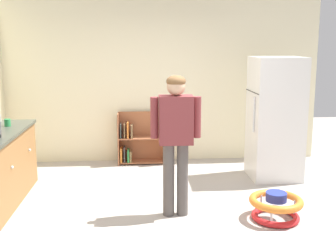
{
  "coord_description": "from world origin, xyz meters",
  "views": [
    {
      "loc": [
        -0.41,
        -4.49,
        1.98
      ],
      "look_at": [
        -0.06,
        0.39,
        1.11
      ],
      "focal_mm": 43.93,
      "sensor_mm": 36.0,
      "label": 1
    }
  ],
  "objects_px": {
    "refrigerator": "(275,118)",
    "baby_walker": "(276,206)",
    "bookshelf": "(139,141)",
    "green_cup": "(7,123)",
    "standing_person": "(176,132)"
  },
  "relations": [
    {
      "from": "refrigerator",
      "to": "baby_walker",
      "type": "distance_m",
      "value": 1.7
    },
    {
      "from": "refrigerator",
      "to": "bookshelf",
      "type": "relative_size",
      "value": 2.09
    },
    {
      "from": "bookshelf",
      "to": "baby_walker",
      "type": "xyz_separation_m",
      "value": [
        1.54,
        -2.35,
        -0.21
      ]
    },
    {
      "from": "standing_person",
      "to": "baby_walker",
      "type": "distance_m",
      "value": 1.41
    },
    {
      "from": "refrigerator",
      "to": "baby_walker",
      "type": "relative_size",
      "value": 2.95
    },
    {
      "from": "baby_walker",
      "to": "standing_person",
      "type": "bearing_deg",
      "value": 169.31
    },
    {
      "from": "baby_walker",
      "to": "green_cup",
      "type": "relative_size",
      "value": 6.36
    },
    {
      "from": "refrigerator",
      "to": "green_cup",
      "type": "bearing_deg",
      "value": -174.41
    },
    {
      "from": "standing_person",
      "to": "baby_walker",
      "type": "bearing_deg",
      "value": -10.69
    },
    {
      "from": "bookshelf",
      "to": "green_cup",
      "type": "xyz_separation_m",
      "value": [
        -1.71,
        -1.24,
        0.58
      ]
    },
    {
      "from": "baby_walker",
      "to": "green_cup",
      "type": "distance_m",
      "value": 3.52
    },
    {
      "from": "bookshelf",
      "to": "baby_walker",
      "type": "distance_m",
      "value": 2.82
    },
    {
      "from": "bookshelf",
      "to": "standing_person",
      "type": "xyz_separation_m",
      "value": [
        0.42,
        -2.14,
        0.61
      ]
    },
    {
      "from": "refrigerator",
      "to": "green_cup",
      "type": "relative_size",
      "value": 18.74
    },
    {
      "from": "bookshelf",
      "to": "standing_person",
      "type": "height_order",
      "value": "standing_person"
    }
  ]
}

